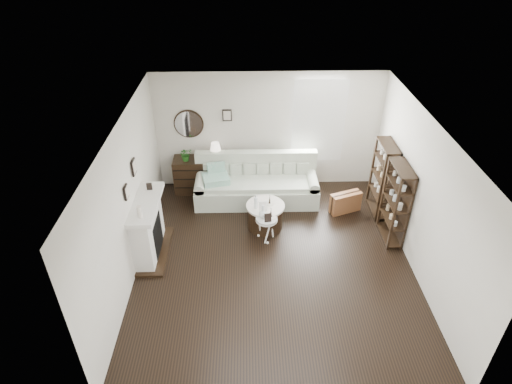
{
  "coord_description": "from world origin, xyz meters",
  "views": [
    {
      "loc": [
        -0.48,
        -5.95,
        5.44
      ],
      "look_at": [
        -0.32,
        0.8,
        1.01
      ],
      "focal_mm": 30.0,
      "sensor_mm": 36.0,
      "label": 1
    }
  ],
  "objects_px": {
    "dresser": "(201,175)",
    "drum_table": "(265,216)",
    "sofa": "(256,185)",
    "pedestal_table": "(267,220)"
  },
  "relations": [
    {
      "from": "dresser",
      "to": "drum_table",
      "type": "xyz_separation_m",
      "value": [
        1.4,
        -1.44,
        -0.13
      ]
    },
    {
      "from": "sofa",
      "to": "drum_table",
      "type": "relative_size",
      "value": 3.47
    },
    {
      "from": "sofa",
      "to": "pedestal_table",
      "type": "height_order",
      "value": "sofa"
    },
    {
      "from": "drum_table",
      "to": "pedestal_table",
      "type": "distance_m",
      "value": 0.44
    },
    {
      "from": "drum_table",
      "to": "sofa",
      "type": "bearing_deg",
      "value": 98.45
    },
    {
      "from": "dresser",
      "to": "drum_table",
      "type": "relative_size",
      "value": 1.57
    },
    {
      "from": "sofa",
      "to": "drum_table",
      "type": "distance_m",
      "value": 1.06
    },
    {
      "from": "sofa",
      "to": "dresser",
      "type": "distance_m",
      "value": 1.31
    },
    {
      "from": "pedestal_table",
      "to": "sofa",
      "type": "bearing_deg",
      "value": 96.43
    },
    {
      "from": "dresser",
      "to": "pedestal_table",
      "type": "bearing_deg",
      "value": -52.32
    }
  ]
}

